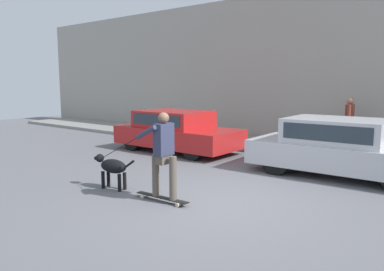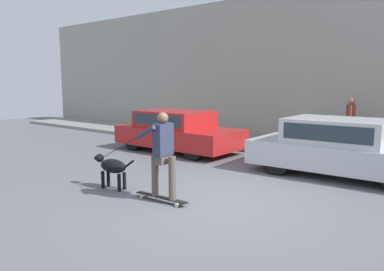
# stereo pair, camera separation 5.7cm
# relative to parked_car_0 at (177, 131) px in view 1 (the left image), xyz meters

# --- Properties ---
(ground_plane) EXTENTS (36.00, 36.00, 0.00)m
(ground_plane) POSITION_rel_parked_car_0_xyz_m (3.81, -3.36, -0.61)
(ground_plane) COLOR slate
(back_wall) EXTENTS (32.00, 0.30, 5.21)m
(back_wall) POSITION_rel_parked_car_0_xyz_m (3.81, 3.86, 1.99)
(back_wall) COLOR #9E998E
(back_wall) RESTS_ON ground_plane
(sidewalk_curb) EXTENTS (30.00, 2.54, 0.13)m
(sidewalk_curb) POSITION_rel_parked_car_0_xyz_m (3.81, 2.42, -0.55)
(sidewalk_curb) COLOR gray
(sidewalk_curb) RESTS_ON ground_plane
(parked_car_0) EXTENTS (3.92, 1.79, 1.25)m
(parked_car_0) POSITION_rel_parked_car_0_xyz_m (0.00, 0.00, 0.00)
(parked_car_0) COLOR black
(parked_car_0) RESTS_ON ground_plane
(parked_car_1) EXTENTS (4.10, 1.92, 1.30)m
(parked_car_1) POSITION_rel_parked_car_0_xyz_m (4.92, -0.00, 0.02)
(parked_car_1) COLOR black
(parked_car_1) RESTS_ON ground_plane
(dog) EXTENTS (1.02, 0.36, 0.68)m
(dog) POSITION_rel_parked_car_0_xyz_m (1.72, -3.93, -0.17)
(dog) COLOR black
(dog) RESTS_ON ground_plane
(skateboarder) EXTENTS (2.24, 0.53, 1.60)m
(skateboarder) POSITION_rel_parked_car_0_xyz_m (3.09, -3.92, 0.29)
(skateboarder) COLOR beige
(skateboarder) RESTS_ON ground_plane
(pedestrian_with_bag) EXTENTS (0.30, 0.75, 1.55)m
(pedestrian_with_bag) POSITION_rel_parked_car_0_xyz_m (4.27, 2.89, 0.35)
(pedestrian_with_bag) COLOR #3D4760
(pedestrian_with_bag) RESTS_ON sidewalk_curb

